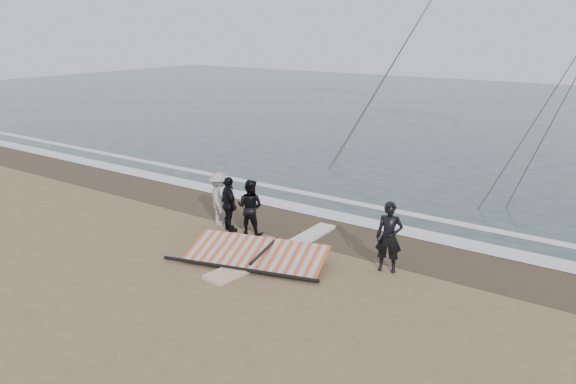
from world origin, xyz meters
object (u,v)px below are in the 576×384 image
Objects in this scene: man_main at (389,237)px; sail_rig at (257,254)px; board_white at (245,266)px; board_cream at (310,236)px.

man_main is 0.44× the size of sail_rig.
man_main reaches higher than sail_rig.
man_main is at bearing 39.35° from board_white.
board_white is at bearing -164.42° from man_main.
board_cream is (-3.10, 0.93, -0.93)m from man_main.
sail_rig is (-0.02, 0.58, 0.15)m from board_white.
board_white is 0.60m from sail_rig.
board_white is 3.04m from board_cream.
man_main is 0.86× the size of board_cream.
board_cream is at bearing 85.04° from sail_rig.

